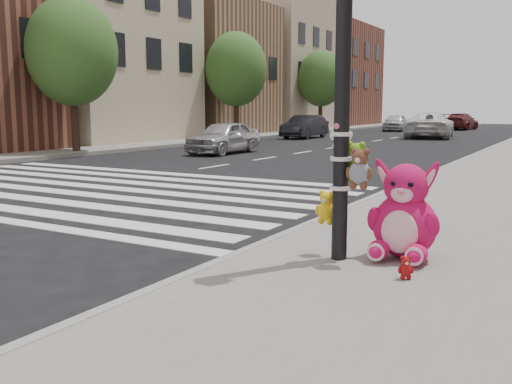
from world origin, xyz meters
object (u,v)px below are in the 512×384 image
Objects in this scene: car_silver_far at (224,137)px; red_teddy at (406,267)px; pink_bunny at (404,218)px; car_dark_far at (305,127)px; signal_pole at (345,101)px; car_white_near at (430,125)px.

red_teddy is at bearing -51.62° from car_silver_far.
pink_bunny is 0.27× the size of car_dark_far.
car_silver_far is at bearing 127.60° from signal_pole.
car_white_near is at bearing 32.35° from car_dark_far.
car_dark_far is at bearing 115.89° from signal_pole.
car_dark_far is (-1.85, 11.04, 0.03)m from car_silver_far.
car_dark_far is at bearing 86.71° from red_teddy.
car_silver_far is (-10.04, 11.98, 0.04)m from pink_bunny.
pink_bunny is 0.84m from red_teddy.
car_white_near is at bearing 99.40° from pink_bunny.
pink_bunny is at bearing -64.00° from car_dark_far.
car_white_near is at bearing 101.27° from signal_pole.
car_dark_far reaches higher than car_silver_far.
pink_bunny is (0.55, 0.35, -1.20)m from signal_pole.
pink_bunny is 0.20× the size of car_white_near.
car_silver_far is at bearing 66.26° from car_white_near.
signal_pole is 27.85m from car_white_near.
car_white_near is (-6.22, 27.68, 0.47)m from red_teddy.
car_dark_far is (-12.12, 23.75, 0.39)m from red_teddy.
red_teddy is at bearing -64.29° from car_dark_far.
car_dark_far reaches higher than red_teddy.
car_white_near reaches higher than car_silver_far.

